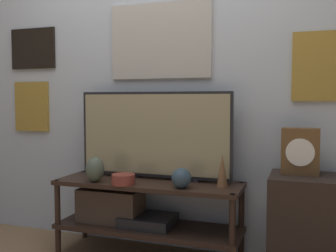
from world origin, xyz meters
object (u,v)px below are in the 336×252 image
at_px(vase_urn_stoneware, 95,169).
at_px(vase_slim_bronze, 222,170).
at_px(television, 154,134).
at_px(vase_round_glass, 181,178).
at_px(vase_wide_bowl, 123,179).
at_px(mantel_clock, 300,151).

relative_size(vase_urn_stoneware, vase_slim_bronze, 0.80).
xyz_separation_m(television, vase_urn_stoneware, (-0.35, -0.22, -0.23)).
distance_m(television, vase_urn_stoneware, 0.47).
height_order(vase_round_glass, vase_wide_bowl, vase_round_glass).
height_order(vase_wide_bowl, vase_slim_bronze, vase_slim_bronze).
bearing_deg(vase_urn_stoneware, mantel_clock, 7.61).
height_order(television, mantel_clock, television).
bearing_deg(mantel_clock, vase_slim_bronze, -174.56).
height_order(vase_slim_bronze, mantel_clock, mantel_clock).
bearing_deg(vase_slim_bronze, vase_round_glass, -152.92).
bearing_deg(mantel_clock, vase_urn_stoneware, -172.39).
xyz_separation_m(vase_round_glass, mantel_clock, (0.71, 0.17, 0.18)).
distance_m(vase_round_glass, vase_slim_bronze, 0.27).
relative_size(vase_round_glass, vase_slim_bronze, 0.60).
bearing_deg(vase_wide_bowl, vase_urn_stoneware, 177.37).
bearing_deg(vase_round_glass, mantel_clock, 13.19).
xyz_separation_m(vase_round_glass, vase_wide_bowl, (-0.40, -0.02, -0.03)).
bearing_deg(vase_urn_stoneware, vase_round_glass, 1.02).
height_order(television, vase_slim_bronze, television).
xyz_separation_m(television, vase_wide_bowl, (-0.13, -0.23, -0.28)).
height_order(television, vase_urn_stoneware, television).
relative_size(vase_wide_bowl, mantel_clock, 0.55).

